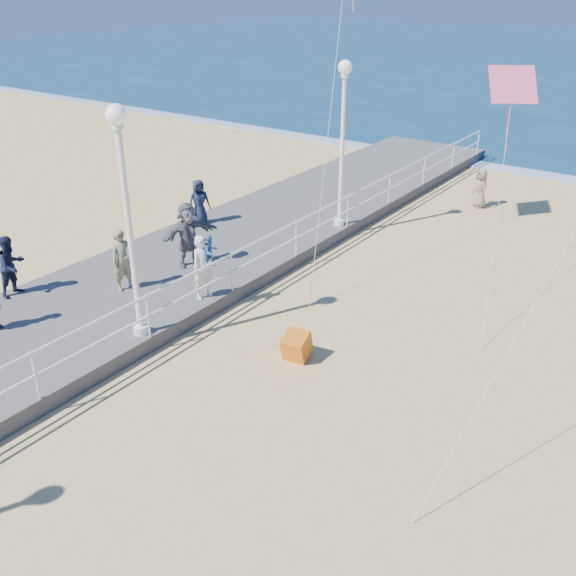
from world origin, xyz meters
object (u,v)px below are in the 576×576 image
Objects in this scene: spectator_7 at (12,266)px; box_kite at (297,348)px; toddler_held at (210,252)px; beach_walker_c at (481,188)px; spectator_6 at (123,260)px; lamp_post_mid at (126,201)px; lamp_post_far at (343,128)px; spectator_5 at (188,234)px; woman_holding_toddler at (203,267)px; spectator_4 at (199,202)px.

box_kite is (7.55, 2.18, -0.92)m from spectator_7.
toddler_held is 0.59× the size of beach_walker_c.
beach_walker_c is at bearing -4.77° from spectator_6.
lamp_post_mid and lamp_post_far have the same top height.
beach_walker_c is (7.04, 15.16, -0.48)m from spectator_7.
spectator_5 is 5.58m from box_kite.
spectator_5 is 1.15× the size of spectator_7.
lamp_post_far is at bearing -74.46° from beach_walker_c.
spectator_5 is at bearing 116.85° from lamp_post_mid.
lamp_post_mid reaches higher than woman_holding_toddler.
spectator_4 is 0.90× the size of spectator_6.
toddler_held is at bearing -49.59° from spectator_6.
spectator_6 is 2.86m from spectator_7.
spectator_5 reaches higher than toddler_held.
box_kite is at bearing -71.42° from spectator_6.
lamp_post_mid reaches higher than box_kite.
lamp_post_mid is at bearing -168.03° from woman_holding_toddler.
toddler_held is (0.10, 2.44, -1.98)m from lamp_post_mid.
woman_holding_toddler is 5.62m from spectator_4.
lamp_post_mid is 3.10× the size of woman_holding_toddler.
beach_walker_c is at bearing 79.24° from lamp_post_mid.
toddler_held is at bearing 87.65° from lamp_post_mid.
woman_holding_toddler is at bearing -61.22° from beach_walker_c.
spectator_4 is (-3.93, -2.64, -2.50)m from lamp_post_far.
toddler_held is 2.47m from spectator_6.
spectator_7 is at bearing -73.22° from beach_walker_c.
woman_holding_toddler is 1.05× the size of spectator_7.
lamp_post_far is at bearing -0.03° from spectator_6.
spectator_5 is at bearing 69.34° from toddler_held.
spectator_5 reaches higher than spectator_6.
lamp_post_far is at bearing 105.50° from box_kite.
woman_holding_toddler is 2.22m from spectator_5.
beach_walker_c is at bearing 83.39° from box_kite.
beach_walker_c is (4.90, 13.27, -0.51)m from spectator_6.
box_kite is (7.24, -4.65, -0.86)m from spectator_4.
woman_holding_toddler reaches higher than box_kite.
beach_walker_c is (6.72, 8.33, -0.43)m from spectator_4.
woman_holding_toddler is 0.91× the size of spectator_5.
spectator_7 is at bearing 146.87° from spectator_6.
woman_holding_toddler is at bearing 161.27° from box_kite.
box_kite is at bearing 27.30° from lamp_post_mid.
lamp_post_mid is 4.67m from spectator_5.
spectator_5 is at bearing 8.32° from spectator_6.
spectator_4 is (-4.03, 3.92, -0.52)m from toddler_held.
spectator_4 is (-3.93, 6.36, -2.50)m from lamp_post_mid.
box_kite is (3.35, -0.58, -0.96)m from woman_holding_toddler.
spectator_6 is (-2.11, 1.41, -2.41)m from lamp_post_mid.
lamp_post_far reaches higher than toddler_held.
spectator_7 is (-2.42, -4.09, -0.12)m from spectator_5.
lamp_post_far is 10.67m from spectator_7.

